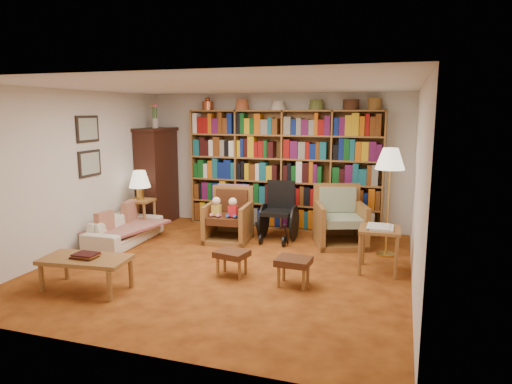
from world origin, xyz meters
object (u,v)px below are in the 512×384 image
at_px(side_table_papers, 380,235).
at_px(floor_lamp, 390,163).
at_px(armchair_leather, 230,218).
at_px(footstool_a, 232,255).
at_px(wheelchair, 279,213).
at_px(sofa, 125,230).
at_px(footstool_b, 294,263).
at_px(side_table_lamp, 141,208).
at_px(armchair_sage, 341,222).
at_px(coffee_table, 86,261).

bearing_deg(side_table_papers, floor_lamp, 85.07).
height_order(armchair_leather, footstool_a, armchair_leather).
relative_size(wheelchair, floor_lamp, 0.61).
bearing_deg(floor_lamp, sofa, -171.17).
bearing_deg(wheelchair, armchair_leather, -160.18).
bearing_deg(footstool_b, side_table_lamp, 152.82).
bearing_deg(side_table_papers, wheelchair, 146.46).
bearing_deg(footstool_b, armchair_leather, 131.61).
relative_size(armchair_sage, coffee_table, 0.94).
distance_m(side_table_papers, coffee_table, 3.83).
xyz_separation_m(footstool_a, coffee_table, (-1.53, -1.00, 0.08)).
bearing_deg(side_table_papers, footstool_b, -139.37).
relative_size(sofa, wheelchair, 1.57).
distance_m(side_table_lamp, footstool_b, 3.62).
xyz_separation_m(armchair_sage, footstool_b, (-0.32, -2.05, -0.08)).
bearing_deg(sofa, armchair_leather, -67.67).
distance_m(wheelchair, side_table_papers, 2.07).
bearing_deg(footstool_b, sofa, 162.54).
xyz_separation_m(side_table_papers, footstool_a, (-1.86, -0.76, -0.23)).
height_order(floor_lamp, footstool_b, floor_lamp).
bearing_deg(armchair_sage, side_table_papers, -60.73).
relative_size(armchair_sage, side_table_papers, 1.62).
distance_m(wheelchair, floor_lamp, 2.07).
xyz_separation_m(armchair_leather, footstool_a, (0.66, -1.62, -0.09)).
height_order(armchair_sage, wheelchair, wheelchair).
height_order(sofa, side_table_papers, side_table_papers).
xyz_separation_m(floor_lamp, coffee_table, (-3.46, -2.55, -1.06)).
xyz_separation_m(armchair_leather, armchair_sage, (1.84, 0.34, -0.00)).
xyz_separation_m(armchair_leather, wheelchair, (0.79, 0.28, 0.08)).
xyz_separation_m(armchair_leather, coffee_table, (-0.88, -2.63, -0.01)).
bearing_deg(armchair_leather, floor_lamp, -1.80).
height_order(sofa, wheelchair, wheelchair).
bearing_deg(armchair_sage, armchair_leather, -169.64).
relative_size(armchair_leather, side_table_papers, 1.42).
relative_size(wheelchair, side_table_papers, 1.55).
xyz_separation_m(sofa, footstool_a, (2.26, -0.89, 0.05)).
xyz_separation_m(armchair_sage, side_table_papers, (0.67, -1.20, 0.14)).
height_order(floor_lamp, footstool_a, floor_lamp).
height_order(wheelchair, footstool_b, wheelchair).
xyz_separation_m(wheelchair, side_table_papers, (1.73, -1.14, 0.06)).
distance_m(floor_lamp, footstool_a, 2.72).
distance_m(wheelchair, footstool_b, 2.13).
bearing_deg(coffee_table, footstool_a, 33.17).
xyz_separation_m(side_table_lamp, armchair_leather, (1.70, 0.06, -0.08)).
bearing_deg(side_table_lamp, footstool_b, -27.18).
distance_m(side_table_lamp, armchair_leather, 1.70).
xyz_separation_m(armchair_leather, floor_lamp, (2.58, -0.08, 1.04)).
bearing_deg(side_table_lamp, armchair_leather, 1.94).
relative_size(armchair_leather, footstool_a, 1.96).
bearing_deg(armchair_sage, footstool_a, -121.16).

